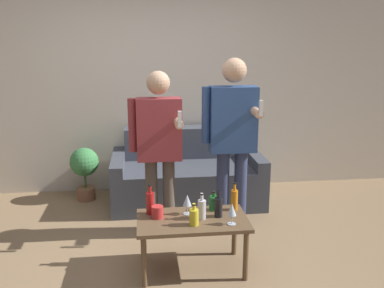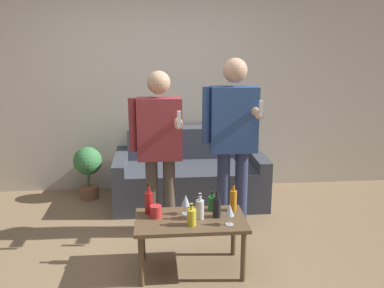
{
  "view_description": "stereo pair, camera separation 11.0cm",
  "coord_description": "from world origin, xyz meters",
  "views": [
    {
      "loc": [
        -0.13,
        -3.26,
        1.9
      ],
      "look_at": [
        0.31,
        0.47,
        0.95
      ],
      "focal_mm": 40.0,
      "sensor_mm": 36.0,
      "label": 1
    },
    {
      "loc": [
        -0.02,
        -3.27,
        1.9
      ],
      "look_at": [
        0.31,
        0.47,
        0.95
      ],
      "focal_mm": 40.0,
      "sensor_mm": 36.0,
      "label": 2
    }
  ],
  "objects": [
    {
      "name": "wine_glass_far",
      "position": [
        0.55,
        -0.2,
        0.57
      ],
      "size": [
        0.07,
        0.07,
        0.17
      ],
      "color": "silver",
      "rests_on": "coffee_table"
    },
    {
      "name": "bottle_green",
      "position": [
        0.47,
        -0.04,
        0.54
      ],
      "size": [
        0.07,
        0.07,
        0.23
      ],
      "color": "black",
      "rests_on": "coffee_table"
    },
    {
      "name": "potted_plant",
      "position": [
        -0.82,
        1.66,
        0.41
      ],
      "size": [
        0.34,
        0.34,
        0.64
      ],
      "color": "#936042",
      "rests_on": "ground_plane"
    },
    {
      "name": "bottle_red",
      "position": [
        0.33,
        -0.06,
        0.54
      ],
      "size": [
        0.07,
        0.07,
        0.22
      ],
      "color": "silver",
      "rests_on": "coffee_table"
    },
    {
      "name": "bottle_clear",
      "position": [
        0.45,
        0.1,
        0.52
      ],
      "size": [
        0.08,
        0.08,
        0.17
      ],
      "color": "#23752D",
      "rests_on": "coffee_table"
    },
    {
      "name": "wall_back",
      "position": [
        0.0,
        2.02,
        1.35
      ],
      "size": [
        8.0,
        0.06,
        2.7
      ],
      "color": "beige",
      "rests_on": "ground_plane"
    },
    {
      "name": "person_standing_right",
      "position": [
        0.71,
        0.62,
        1.01
      ],
      "size": [
        0.52,
        0.44,
        1.71
      ],
      "color": "navy",
      "rests_on": "ground_plane"
    },
    {
      "name": "person_standing_left",
      "position": [
        0.02,
        0.6,
        0.94
      ],
      "size": [
        0.49,
        0.42,
        1.6
      ],
      "color": "brown",
      "rests_on": "ground_plane"
    },
    {
      "name": "coffee_table",
      "position": [
        0.25,
        -0.06,
        0.4
      ],
      "size": [
        0.9,
        0.52,
        0.45
      ],
      "color": "brown",
      "rests_on": "ground_plane"
    },
    {
      "name": "bottle_dark",
      "position": [
        -0.09,
        0.09,
        0.56
      ],
      "size": [
        0.07,
        0.07,
        0.26
      ],
      "color": "#B21E1E",
      "rests_on": "coffee_table"
    },
    {
      "name": "bottle_orange",
      "position": [
        0.25,
        -0.17,
        0.53
      ],
      "size": [
        0.07,
        0.07,
        0.18
      ],
      "color": "yellow",
      "rests_on": "coffee_table"
    },
    {
      "name": "wine_glass_near",
      "position": [
        0.22,
        0.05,
        0.57
      ],
      "size": [
        0.07,
        0.07,
        0.17
      ],
      "color": "silver",
      "rests_on": "coffee_table"
    },
    {
      "name": "bottle_yellow",
      "position": [
        0.63,
        0.09,
        0.55
      ],
      "size": [
        0.06,
        0.06,
        0.24
      ],
      "color": "orange",
      "rests_on": "coffee_table"
    },
    {
      "name": "cup_on_table",
      "position": [
        -0.03,
        -0.0,
        0.5
      ],
      "size": [
        0.1,
        0.1,
        0.1
      ],
      "color": "red",
      "rests_on": "coffee_table"
    },
    {
      "name": "couch",
      "position": [
        0.37,
        1.52,
        0.3
      ],
      "size": [
        1.72,
        0.94,
        0.83
      ],
      "color": "#474C56",
      "rests_on": "ground_plane"
    },
    {
      "name": "ground_plane",
      "position": [
        0.0,
        0.0,
        0.0
      ],
      "size": [
        16.0,
        16.0,
        0.0
      ],
      "primitive_type": "plane",
      "color": "#997A56"
    }
  ]
}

